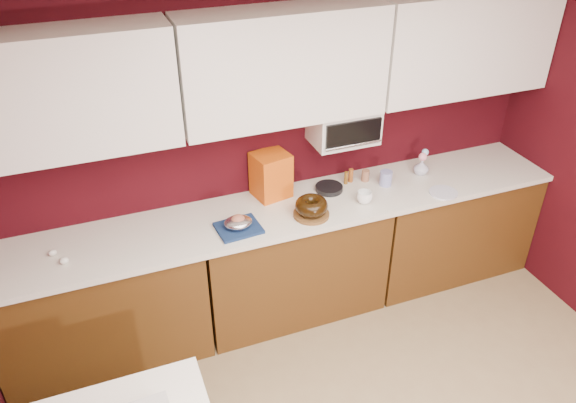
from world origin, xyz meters
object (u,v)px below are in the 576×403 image
(foil_ham_nest, at_px, (238,222))
(pandoro_box, at_px, (271,175))
(bundt_cake, at_px, (311,206))
(coffee_mug, at_px, (365,196))
(toaster_oven, at_px, (343,125))
(blue_jar, at_px, (386,178))
(flower_vase, at_px, (421,166))

(foil_ham_nest, height_order, pandoro_box, pandoro_box)
(bundt_cake, bearing_deg, coffee_mug, 2.73)
(foil_ham_nest, distance_m, coffee_mug, 0.91)
(toaster_oven, xyz_separation_m, pandoro_box, (-0.52, 0.04, -0.31))
(foil_ham_nest, height_order, coffee_mug, coffee_mug)
(bundt_cake, bearing_deg, blue_jar, 15.37)
(toaster_oven, height_order, foil_ham_nest, toaster_oven)
(toaster_oven, xyz_separation_m, flower_vase, (0.63, -0.08, -0.41))
(foil_ham_nest, height_order, flower_vase, flower_vase)
(pandoro_box, bearing_deg, foil_ham_nest, -147.80)
(coffee_mug, xyz_separation_m, blue_jar, (0.26, 0.16, 0.00))
(bundt_cake, height_order, foil_ham_nest, bundt_cake)
(foil_ham_nest, xyz_separation_m, pandoro_box, (0.34, 0.33, 0.11))
(toaster_oven, xyz_separation_m, blue_jar, (0.31, -0.13, -0.42))
(bundt_cake, distance_m, blue_jar, 0.69)
(bundt_cake, distance_m, coffee_mug, 0.41)
(toaster_oven, distance_m, flower_vase, 0.76)
(pandoro_box, relative_size, blue_jar, 2.98)
(bundt_cake, relative_size, flower_vase, 1.64)
(bundt_cake, height_order, blue_jar, bundt_cake)
(flower_vase, bearing_deg, blue_jar, -172.42)
(bundt_cake, bearing_deg, flower_vase, 12.86)
(blue_jar, relative_size, flower_vase, 0.81)
(blue_jar, bearing_deg, foil_ham_nest, -172.18)
(bundt_cake, height_order, flower_vase, flower_vase)
(bundt_cake, bearing_deg, foil_ham_nest, 177.40)
(pandoro_box, distance_m, blue_jar, 0.85)
(toaster_oven, xyz_separation_m, foil_ham_nest, (-0.86, -0.29, -0.42))
(blue_jar, bearing_deg, toaster_oven, 157.35)
(foil_ham_nest, distance_m, pandoro_box, 0.49)
(coffee_mug, bearing_deg, toaster_oven, 99.16)
(bundt_cake, relative_size, coffee_mug, 2.09)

